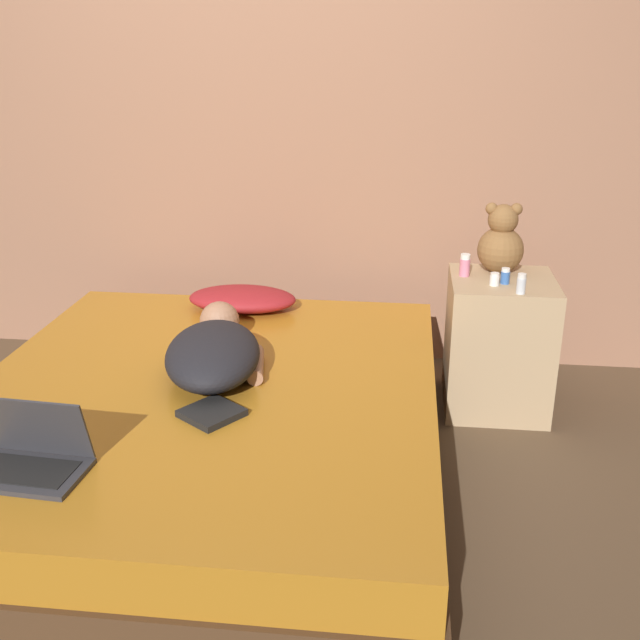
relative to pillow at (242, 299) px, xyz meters
The scene contains 13 objects.
ground_plane 0.94m from the pillow, 88.06° to the right, with size 12.00×12.00×0.00m, color brown.
wall_back 0.97m from the pillow, 86.65° to the left, with size 8.00×0.06×2.60m.
bed 0.86m from the pillow, 88.06° to the right, with size 1.76×2.05×0.40m.
nightstand 1.21m from the pillow, ahead, with size 0.46×0.46×0.62m.
pillow is the anchor object (origin of this frame).
person_lying 0.70m from the pillow, 86.43° to the right, with size 0.45×0.76×0.18m.
laptop 1.50m from the pillow, 102.64° to the right, with size 0.35×0.24×0.22m.
teddy_bear 1.22m from the pillow, ahead, with size 0.21×0.21×0.32m.
bottle_blue 1.21m from the pillow, ahead, with size 0.04×0.04×0.07m.
bottle_clear 1.28m from the pillow, 11.57° to the right, with size 0.04×0.04×0.09m.
bottle_pink 1.05m from the pillow, ahead, with size 0.05×0.05×0.10m.
bottle_white 1.17m from the pillow, ahead, with size 0.04×0.04×0.06m.
book 1.07m from the pillow, 83.55° to the right, with size 0.25×0.25×0.02m.
Camera 1 is at (0.72, -2.46, 1.62)m, focal length 42.00 mm.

